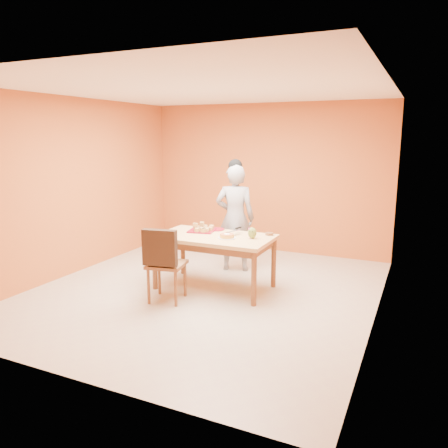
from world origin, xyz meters
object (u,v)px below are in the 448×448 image
at_px(dining_table, 214,242).
at_px(pastry_platter, 202,230).
at_px(sponge_cake, 227,236).
at_px(egg_ornament, 252,233).
at_px(checker_tin, 269,234).
at_px(dining_chair, 166,263).
at_px(magenta_glass, 251,231).
at_px(person, 235,218).
at_px(red_dinner_plate, 216,229).

xyz_separation_m(dining_table, pastry_platter, (-0.29, 0.18, 0.10)).
height_order(sponge_cake, egg_ornament, egg_ornament).
bearing_deg(checker_tin, dining_chair, -134.61).
bearing_deg(checker_tin, dining_table, -152.76).
bearing_deg(pastry_platter, magenta_glass, 7.14).
xyz_separation_m(dining_table, egg_ornament, (0.54, 0.06, 0.17)).
height_order(sponge_cake, checker_tin, sponge_cake).
relative_size(dining_table, magenta_glass, 17.43).
bearing_deg(dining_chair, dining_table, 51.74).
relative_size(person, checker_tin, 15.02).
bearing_deg(person, dining_chair, 63.67).
height_order(person, magenta_glass, person).
xyz_separation_m(person, magenta_glass, (0.52, -0.65, -0.04)).
height_order(dining_table, red_dinner_plate, red_dinner_plate).
relative_size(magenta_glass, checker_tin, 0.82).
distance_m(red_dinner_plate, egg_ornament, 0.74).
bearing_deg(red_dinner_plate, egg_ornament, -23.11).
bearing_deg(dining_chair, magenta_glass, 39.62).
distance_m(dining_table, pastry_platter, 0.36).
bearing_deg(sponge_cake, red_dinner_plate, 130.66).
bearing_deg(dining_chair, red_dinner_plate, 67.04).
xyz_separation_m(dining_table, sponge_cake, (0.22, -0.07, 0.13)).
bearing_deg(dining_table, magenta_glass, 31.91).
distance_m(egg_ornament, checker_tin, 0.33).
bearing_deg(red_dinner_plate, checker_tin, 0.00).
bearing_deg(sponge_cake, dining_table, 161.97).
xyz_separation_m(person, sponge_cake, (0.31, -0.99, -0.05)).
bearing_deg(sponge_cake, person, 107.32).
distance_m(dining_chair, red_dinner_plate, 1.10).
height_order(dining_chair, magenta_glass, dining_chair).
bearing_deg(dining_chair, egg_ornament, 29.28).
bearing_deg(checker_tin, pastry_platter, -169.97).
bearing_deg(person, egg_ornament, 109.25).
distance_m(sponge_cake, egg_ornament, 0.34).
xyz_separation_m(person, pastry_platter, (-0.20, -0.74, -0.07)).
xyz_separation_m(egg_ornament, checker_tin, (0.14, 0.29, -0.06)).
distance_m(dining_chair, egg_ornament, 1.22).
height_order(red_dinner_plate, magenta_glass, magenta_glass).
distance_m(red_dinner_plate, magenta_glass, 0.58).
distance_m(person, magenta_glass, 0.83).
xyz_separation_m(red_dinner_plate, sponge_cake, (0.36, -0.42, 0.03)).
xyz_separation_m(dining_chair, red_dinner_plate, (0.22, 1.05, 0.25)).
xyz_separation_m(magenta_glass, checker_tin, (0.25, 0.08, -0.03)).
distance_m(red_dinner_plate, sponge_cake, 0.56).
distance_m(dining_table, magenta_glass, 0.53).
xyz_separation_m(pastry_platter, checker_tin, (0.97, 0.17, 0.01)).
bearing_deg(egg_ornament, sponge_cake, -159.06).
height_order(person, egg_ornament, person).
xyz_separation_m(pastry_platter, egg_ornament, (0.82, -0.12, 0.06)).
distance_m(dining_table, dining_chair, 0.80).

